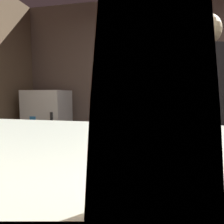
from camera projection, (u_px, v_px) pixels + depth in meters
name	position (u px, v px, depth m)	size (l,w,h in m)	color
wall_back	(174.00, 82.00, 3.24)	(5.20, 0.10, 2.70)	brown
back_shelf	(175.00, 128.00, 3.03)	(0.96, 0.36, 1.25)	#3C3337
mini_fridge	(48.00, 127.00, 3.28)	(0.64, 0.58, 1.21)	white
bartender	(200.00, 121.00, 1.36)	(0.43, 0.52, 1.68)	#2D3240
mixing_bowl	(156.00, 118.00, 1.90)	(0.21, 0.21, 0.06)	slate
chefs_knife	(223.00, 124.00, 1.70)	(0.24, 0.03, 0.01)	silver
pint_glass_far	(168.00, 77.00, 0.08)	(0.08, 0.08, 0.14)	gold
bottle_soy	(156.00, 81.00, 3.00)	(0.07, 0.07, 0.26)	red
bottle_olive_oil	(197.00, 83.00, 2.90)	(0.05, 0.05, 0.18)	#3C629A
bottle_hot_sauce	(197.00, 83.00, 3.00)	(0.05, 0.05, 0.17)	#CECF82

